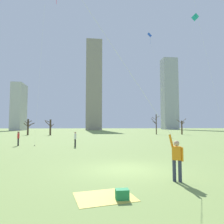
{
  "coord_description": "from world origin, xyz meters",
  "views": [
    {
      "loc": [
        -1.96,
        -10.37,
        2.2
      ],
      "look_at": [
        0.0,
        6.0,
        3.36
      ],
      "focal_mm": 32.48,
      "sensor_mm": 36.0,
      "label": 1
    }
  ],
  "objects_px": {
    "distant_kite_drifting_right_blue": "(152,47)",
    "picnic_spot": "(114,195)",
    "bystander_watching_nearby": "(75,138)",
    "bystander_strolling_midfield": "(18,138)",
    "bare_tree_left_of_center": "(182,127)",
    "bare_tree_center": "(156,124)",
    "bare_tree_right_of_center": "(28,126)",
    "kite_flyer_foreground_left_pink": "(155,122)",
    "distant_kite_high_overhead_teal": "(194,24)",
    "bare_tree_far_right_edge": "(50,127)"
  },
  "relations": [
    {
      "from": "bare_tree_far_right_edge",
      "to": "bare_tree_left_of_center",
      "type": "xyz_separation_m",
      "value": [
        34.02,
        -0.11,
        0.03
      ]
    },
    {
      "from": "distant_kite_high_overhead_teal",
      "to": "picnic_spot",
      "type": "height_order",
      "value": "distant_kite_high_overhead_teal"
    },
    {
      "from": "picnic_spot",
      "to": "bare_tree_center",
      "type": "relative_size",
      "value": 0.38
    },
    {
      "from": "kite_flyer_foreground_left_pink",
      "to": "bare_tree_right_of_center",
      "type": "bearing_deg",
      "value": 111.42
    },
    {
      "from": "bystander_strolling_midfield",
      "to": "bare_tree_left_of_center",
      "type": "xyz_separation_m",
      "value": [
        32.56,
        27.33,
        1.21
      ]
    },
    {
      "from": "bystander_strolling_midfield",
      "to": "bystander_watching_nearby",
      "type": "height_order",
      "value": "same"
    },
    {
      "from": "bare_tree_left_of_center",
      "to": "kite_flyer_foreground_left_pink",
      "type": "bearing_deg",
      "value": -117.06
    },
    {
      "from": "kite_flyer_foreground_left_pink",
      "to": "bare_tree_far_right_edge",
      "type": "bearing_deg",
      "value": 105.39
    },
    {
      "from": "bystander_strolling_midfield",
      "to": "bare_tree_far_right_edge",
      "type": "relative_size",
      "value": 0.42
    },
    {
      "from": "distant_kite_drifting_right_blue",
      "to": "bare_tree_left_of_center",
      "type": "bearing_deg",
      "value": 53.85
    },
    {
      "from": "distant_kite_drifting_right_blue",
      "to": "distant_kite_high_overhead_teal",
      "type": "xyz_separation_m",
      "value": [
        7.22,
        -0.33,
        4.18
      ]
    },
    {
      "from": "distant_kite_drifting_right_blue",
      "to": "picnic_spot",
      "type": "distance_m",
      "value": 31.2
    },
    {
      "from": "bare_tree_right_of_center",
      "to": "bare_tree_far_right_edge",
      "type": "height_order",
      "value": "bare_tree_right_of_center"
    },
    {
      "from": "bare_tree_center",
      "to": "bare_tree_left_of_center",
      "type": "relative_size",
      "value": 1.27
    },
    {
      "from": "distant_kite_high_overhead_teal",
      "to": "bare_tree_center",
      "type": "height_order",
      "value": "distant_kite_high_overhead_teal"
    },
    {
      "from": "bare_tree_right_of_center",
      "to": "bare_tree_left_of_center",
      "type": "distance_m",
      "value": 39.55
    },
    {
      "from": "kite_flyer_foreground_left_pink",
      "to": "bare_tree_center",
      "type": "xyz_separation_m",
      "value": [
        15.47,
        44.58,
        0.55
      ]
    },
    {
      "from": "bare_tree_center",
      "to": "bare_tree_far_right_edge",
      "type": "distance_m",
      "value": 27.44
    },
    {
      "from": "distant_kite_drifting_right_blue",
      "to": "bare_tree_left_of_center",
      "type": "xyz_separation_m",
      "value": [
        14.28,
        19.54,
        -13.2
      ]
    },
    {
      "from": "bystander_strolling_midfield",
      "to": "picnic_spot",
      "type": "bearing_deg",
      "value": -64.13
    },
    {
      "from": "kite_flyer_foreground_left_pink",
      "to": "bare_tree_right_of_center",
      "type": "relative_size",
      "value": 2.54
    },
    {
      "from": "bystander_strolling_midfield",
      "to": "bystander_watching_nearby",
      "type": "distance_m",
      "value": 6.67
    },
    {
      "from": "bystander_watching_nearby",
      "to": "distant_kite_high_overhead_teal",
      "type": "relative_size",
      "value": 0.08
    },
    {
      "from": "distant_kite_high_overhead_teal",
      "to": "bare_tree_left_of_center",
      "type": "distance_m",
      "value": 27.33
    },
    {
      "from": "bare_tree_right_of_center",
      "to": "picnic_spot",
      "type": "bearing_deg",
      "value": -71.42
    },
    {
      "from": "bare_tree_center",
      "to": "bare_tree_right_of_center",
      "type": "xyz_separation_m",
      "value": [
        -32.92,
        -0.11,
        -0.75
      ]
    },
    {
      "from": "distant_kite_drifting_right_blue",
      "to": "bare_tree_left_of_center",
      "type": "height_order",
      "value": "distant_kite_drifting_right_blue"
    },
    {
      "from": "kite_flyer_foreground_left_pink",
      "to": "distant_kite_high_overhead_teal",
      "type": "xyz_separation_m",
      "value": [
        15.03,
        23.36,
        17.15
      ]
    },
    {
      "from": "bystander_strolling_midfield",
      "to": "bare_tree_right_of_center",
      "type": "height_order",
      "value": "bare_tree_right_of_center"
    },
    {
      "from": "bystander_strolling_midfield",
      "to": "bare_tree_center",
      "type": "xyz_separation_m",
      "value": [
        25.94,
        28.68,
        2.0
      ]
    },
    {
      "from": "bystander_strolling_midfield",
      "to": "bare_tree_right_of_center",
      "type": "xyz_separation_m",
      "value": [
        -6.98,
        28.57,
        1.24
      ]
    },
    {
      "from": "distant_kite_drifting_right_blue",
      "to": "distant_kite_high_overhead_teal",
      "type": "bearing_deg",
      "value": -2.63
    },
    {
      "from": "bystander_watching_nearby",
      "to": "picnic_spot",
      "type": "height_order",
      "value": "bystander_watching_nearby"
    },
    {
      "from": "picnic_spot",
      "to": "bare_tree_far_right_edge",
      "type": "xyz_separation_m",
      "value": [
        -10.02,
        45.09,
        1.99
      ]
    },
    {
      "from": "distant_kite_high_overhead_teal",
      "to": "picnic_spot",
      "type": "bearing_deg",
      "value": -124.01
    },
    {
      "from": "distant_kite_high_overhead_teal",
      "to": "bare_tree_center",
      "type": "relative_size",
      "value": 3.97
    },
    {
      "from": "bare_tree_center",
      "to": "bare_tree_left_of_center",
      "type": "distance_m",
      "value": 6.79
    },
    {
      "from": "distant_kite_high_overhead_teal",
      "to": "bare_tree_right_of_center",
      "type": "xyz_separation_m",
      "value": [
        -32.48,
        21.1,
        -17.35
      ]
    },
    {
      "from": "picnic_spot",
      "to": "bare_tree_right_of_center",
      "type": "xyz_separation_m",
      "value": [
        -15.54,
        46.21,
        2.06
      ]
    },
    {
      "from": "distant_kite_drifting_right_blue",
      "to": "picnic_spot",
      "type": "relative_size",
      "value": 8.66
    },
    {
      "from": "bystander_watching_nearby",
      "to": "distant_kite_drifting_right_blue",
      "type": "xyz_separation_m",
      "value": [
        11.87,
        9.64,
        14.41
      ]
    },
    {
      "from": "distant_kite_drifting_right_blue",
      "to": "kite_flyer_foreground_left_pink",
      "type": "bearing_deg",
      "value": -108.24
    },
    {
      "from": "kite_flyer_foreground_left_pink",
      "to": "picnic_spot",
      "type": "height_order",
      "value": "kite_flyer_foreground_left_pink"
    },
    {
      "from": "bystander_watching_nearby",
      "to": "distant_kite_drifting_right_blue",
      "type": "distance_m",
      "value": 21.01
    },
    {
      "from": "bystander_watching_nearby",
      "to": "bare_tree_left_of_center",
      "type": "xyz_separation_m",
      "value": [
        26.15,
        29.18,
        1.21
      ]
    },
    {
      "from": "bystander_strolling_midfield",
      "to": "bare_tree_left_of_center",
      "type": "distance_m",
      "value": 42.53
    },
    {
      "from": "distant_kite_drifting_right_blue",
      "to": "bare_tree_far_right_edge",
      "type": "xyz_separation_m",
      "value": [
        -19.74,
        19.65,
        -13.23
      ]
    },
    {
      "from": "bare_tree_far_right_edge",
      "to": "bare_tree_left_of_center",
      "type": "height_order",
      "value": "bare_tree_left_of_center"
    },
    {
      "from": "kite_flyer_foreground_left_pink",
      "to": "bare_tree_right_of_center",
      "type": "xyz_separation_m",
      "value": [
        -17.45,
        44.47,
        -0.2
      ]
    },
    {
      "from": "kite_flyer_foreground_left_pink",
      "to": "bystander_strolling_midfield",
      "type": "height_order",
      "value": "kite_flyer_foreground_left_pink"
    }
  ]
}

